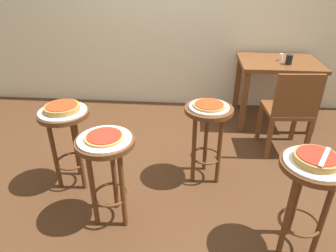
% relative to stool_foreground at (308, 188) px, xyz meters
% --- Properties ---
extents(ground_plane, '(6.00, 6.00, 0.00)m').
position_rel_stool_foreground_xyz_m(ground_plane, '(-0.86, 0.69, -0.50)').
color(ground_plane, '#4C2D19').
extents(stool_foreground, '(0.39, 0.39, 0.68)m').
position_rel_stool_foreground_xyz_m(stool_foreground, '(0.00, 0.00, 0.00)').
color(stool_foreground, '#5B3319').
rests_on(stool_foreground, ground_plane).
extents(serving_plate_foreground, '(0.35, 0.35, 0.01)m').
position_rel_stool_foreground_xyz_m(serving_plate_foreground, '(0.00, -0.00, 0.18)').
color(serving_plate_foreground, white).
rests_on(serving_plate_foreground, stool_foreground).
extents(pizza_foreground, '(0.25, 0.25, 0.05)m').
position_rel_stool_foreground_xyz_m(pizza_foreground, '(0.00, 0.00, 0.21)').
color(pizza_foreground, '#B78442').
rests_on(pizza_foreground, serving_plate_foreground).
extents(stool_middle, '(0.39, 0.39, 0.68)m').
position_rel_stool_foreground_xyz_m(stool_middle, '(-1.25, 0.15, 0.00)').
color(stool_middle, '#5B3319').
rests_on(stool_middle, ground_plane).
extents(serving_plate_middle, '(0.35, 0.35, 0.01)m').
position_rel_stool_foreground_xyz_m(serving_plate_middle, '(-1.25, 0.15, 0.18)').
color(serving_plate_middle, silver).
rests_on(serving_plate_middle, stool_middle).
extents(pizza_middle, '(0.25, 0.25, 0.02)m').
position_rel_stool_foreground_xyz_m(pizza_middle, '(-1.25, 0.15, 0.20)').
color(pizza_middle, tan).
rests_on(pizza_middle, serving_plate_middle).
extents(stool_leftside, '(0.39, 0.39, 0.68)m').
position_rel_stool_foreground_xyz_m(stool_leftside, '(-1.68, 0.53, 0.00)').
color(stool_leftside, '#5B3319').
rests_on(stool_leftside, ground_plane).
extents(serving_plate_leftside, '(0.36, 0.36, 0.01)m').
position_rel_stool_foreground_xyz_m(serving_plate_leftside, '(-1.68, 0.53, 0.18)').
color(serving_plate_leftside, silver).
rests_on(serving_plate_leftside, stool_leftside).
extents(pizza_leftside, '(0.26, 0.26, 0.05)m').
position_rel_stool_foreground_xyz_m(pizza_leftside, '(-1.68, 0.53, 0.21)').
color(pizza_leftside, '#B78442').
rests_on(pizza_leftside, serving_plate_leftside).
extents(stool_rear, '(0.39, 0.39, 0.68)m').
position_rel_stool_foreground_xyz_m(stool_rear, '(-0.57, 0.70, 0.00)').
color(stool_rear, '#5B3319').
rests_on(stool_rear, ground_plane).
extents(serving_plate_rear, '(0.32, 0.32, 0.01)m').
position_rel_stool_foreground_xyz_m(serving_plate_rear, '(-0.57, 0.70, 0.18)').
color(serving_plate_rear, silver).
rests_on(serving_plate_rear, stool_rear).
extents(pizza_rear, '(0.25, 0.25, 0.02)m').
position_rel_stool_foreground_xyz_m(pizza_rear, '(-0.57, 0.70, 0.20)').
color(pizza_rear, '#B78442').
rests_on(pizza_rear, serving_plate_rear).
extents(dining_table, '(0.86, 0.70, 0.73)m').
position_rel_stool_foreground_xyz_m(dining_table, '(0.23, 1.89, 0.10)').
color(dining_table, brown).
rests_on(dining_table, ground_plane).
extents(cup_near_edge, '(0.07, 0.07, 0.10)m').
position_rel_stool_foreground_xyz_m(cup_near_edge, '(0.29, 1.75, 0.28)').
color(cup_near_edge, black).
rests_on(cup_near_edge, dining_table).
extents(condiment_shaker, '(0.04, 0.04, 0.07)m').
position_rel_stool_foreground_xyz_m(condiment_shaker, '(0.25, 1.90, 0.26)').
color(condiment_shaker, white).
rests_on(condiment_shaker, dining_table).
extents(wooden_chair, '(0.43, 0.43, 0.85)m').
position_rel_stool_foreground_xyz_m(wooden_chair, '(0.20, 1.17, -0.03)').
color(wooden_chair, brown).
rests_on(wooden_chair, ground_plane).
extents(pizza_server_knife, '(0.13, 0.20, 0.01)m').
position_rel_stool_foreground_xyz_m(pizza_server_knife, '(0.03, -0.02, 0.24)').
color(pizza_server_knife, silver).
rests_on(pizza_server_knife, pizza_foreground).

